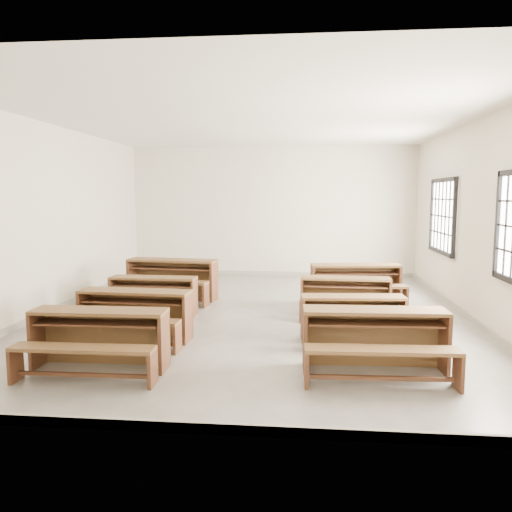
# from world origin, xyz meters

# --- Properties ---
(room) EXTENTS (8.50, 8.50, 3.20)m
(room) POSITION_xyz_m (0.09, 0.00, 2.14)
(room) COLOR gray
(room) RESTS_ON ground
(desk_set_0) EXTENTS (1.56, 0.82, 0.70)m
(desk_set_0) POSITION_xyz_m (-1.54, -2.82, 0.41)
(desk_set_0) COLOR brown
(desk_set_0) RESTS_ON ground
(desk_set_1) EXTENTS (1.59, 0.89, 0.70)m
(desk_set_1) POSITION_xyz_m (-1.54, -1.63, 0.41)
(desk_set_1) COLOR brown
(desk_set_1) RESTS_ON ground
(desk_set_2) EXTENTS (1.45, 0.77, 0.65)m
(desk_set_2) POSITION_xyz_m (-1.72, -0.19, 0.38)
(desk_set_2) COLOR brown
(desk_set_2) RESTS_ON ground
(desk_set_3) EXTENTS (1.82, 1.08, 0.78)m
(desk_set_3) POSITION_xyz_m (-1.75, 1.11, 0.45)
(desk_set_3) COLOR brown
(desk_set_3) RESTS_ON ground
(desk_set_4) EXTENTS (1.63, 0.88, 0.72)m
(desk_set_4) POSITION_xyz_m (1.60, -2.60, 0.42)
(desk_set_4) COLOR brown
(desk_set_4) RESTS_ON ground
(desk_set_5) EXTENTS (1.46, 0.84, 0.63)m
(desk_set_5) POSITION_xyz_m (1.47, -1.41, 0.37)
(desk_set_5) COLOR brown
(desk_set_5) RESTS_ON ground
(desk_set_6) EXTENTS (1.49, 0.81, 0.66)m
(desk_set_6) POSITION_xyz_m (1.48, 0.01, 0.38)
(desk_set_6) COLOR brown
(desk_set_6) RESTS_ON ground
(desk_set_7) EXTENTS (1.70, 1.00, 0.73)m
(desk_set_7) POSITION_xyz_m (1.75, 1.05, 0.43)
(desk_set_7) COLOR brown
(desk_set_7) RESTS_ON ground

